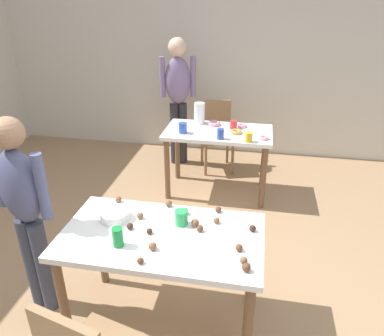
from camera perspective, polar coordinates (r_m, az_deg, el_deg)
name	(u,v)px	position (r m, az deg, el deg)	size (l,w,h in m)	color
ground_plane	(179,318)	(2.87, -2.06, -22.12)	(6.40, 6.40, 0.00)	#9E7A56
wall_back	(229,58)	(5.15, 5.78, 16.51)	(6.40, 0.10, 2.60)	beige
dining_table_near	(162,247)	(2.43, -4.63, -12.05)	(1.27, 0.71, 0.75)	white
dining_table_far	(218,141)	(4.07, 4.01, 4.20)	(1.15, 0.63, 0.75)	white
chair_far_table	(217,131)	(4.75, 3.81, 5.70)	(0.50, 0.50, 0.87)	olive
person_girl_near	(24,204)	(2.65, -24.47, -5.07)	(0.45, 0.27, 1.47)	#383D4C
person_adult_far	(178,91)	(4.73, -2.17, 11.81)	(0.45, 0.28, 1.62)	#28282D
mixing_bowl	(115,215)	(2.53, -11.78, -7.12)	(0.20, 0.20, 0.06)	white
soda_can	(118,237)	(2.27, -11.38, -10.40)	(0.07, 0.07, 0.12)	#198438
fork_near	(96,205)	(2.72, -14.62, -5.60)	(0.17, 0.02, 0.01)	silver
cup_near_0	(181,218)	(2.41, -1.65, -7.65)	(0.08, 0.08, 0.10)	green
cake_ball_0	(239,248)	(2.23, 7.28, -12.11)	(0.04, 0.04, 0.04)	brown
cake_ball_1	(195,223)	(2.41, 0.50, -8.44)	(0.05, 0.05, 0.05)	brown
cake_ball_2	(217,220)	(2.45, 3.80, -8.07)	(0.04, 0.04, 0.04)	brown
cake_ball_3	(130,226)	(2.42, -9.55, -8.86)	(0.04, 0.04, 0.04)	#3D2319
cake_ball_4	(185,211)	(2.53, -1.07, -6.66)	(0.05, 0.05, 0.05)	brown
cake_ball_5	(150,231)	(2.36, -6.57, -9.67)	(0.04, 0.04, 0.04)	#3D2319
cake_ball_6	(153,246)	(2.23, -6.09, -11.92)	(0.05, 0.05, 0.05)	brown
cake_ball_7	(140,261)	(2.14, -7.96, -13.98)	(0.04, 0.04, 0.04)	brown
cake_ball_8	(253,228)	(2.40, 9.32, -9.16)	(0.04, 0.04, 0.04)	#3D2319
cake_ball_9	(200,229)	(2.36, 1.22, -9.32)	(0.04, 0.04, 0.04)	brown
cake_ball_10	(140,216)	(2.51, -8.01, -7.31)	(0.04, 0.04, 0.04)	brown
cake_ball_11	(218,210)	(2.56, 4.07, -6.41)	(0.04, 0.04, 0.04)	brown
cake_ball_12	(118,199)	(2.72, -11.28, -4.78)	(0.04, 0.04, 0.04)	brown
cake_ball_13	(246,268)	(2.10, 8.37, -14.94)	(0.05, 0.05, 0.05)	brown
cake_ball_14	(169,203)	(2.62, -3.63, -5.48)	(0.05, 0.05, 0.05)	brown
cake_ball_15	(244,261)	(2.14, 7.97, -13.95)	(0.04, 0.04, 0.04)	brown
pitcher_far	(199,113)	(4.21, 1.15, 8.44)	(0.12, 0.12, 0.24)	white
cup_far_0	(233,125)	(4.08, 6.42, 6.64)	(0.08, 0.08, 0.09)	red
cup_far_1	(249,137)	(3.74, 8.74, 4.71)	(0.08, 0.08, 0.10)	yellow
cup_far_2	(183,128)	(3.93, -1.44, 6.20)	(0.09, 0.09, 0.11)	#3351B2
cup_far_3	(220,134)	(3.78, 4.41, 5.28)	(0.07, 0.07, 0.11)	#3351B2
donut_far_0	(214,123)	(4.19, 3.45, 6.88)	(0.14, 0.14, 0.04)	pink
donut_far_1	(264,138)	(3.85, 10.99, 4.61)	(0.10, 0.10, 0.03)	pink
donut_far_2	(236,132)	(3.96, 6.81, 5.59)	(0.12, 0.12, 0.04)	gold
donut_far_3	(242,126)	(4.16, 7.69, 6.49)	(0.11, 0.11, 0.03)	pink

